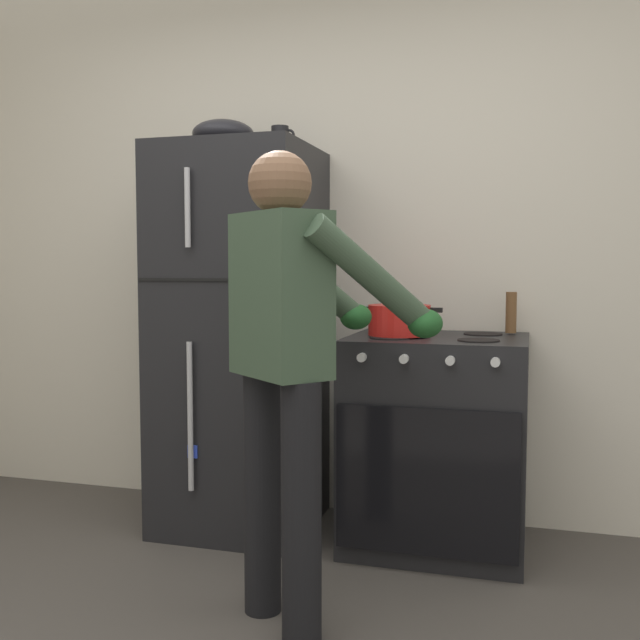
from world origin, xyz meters
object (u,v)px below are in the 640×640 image
(pepper_mill, at_px, (511,312))
(mixing_bowl, at_px, (223,134))
(coffee_mug, at_px, (281,137))
(refrigerator, at_px, (241,339))
(stove_range, at_px, (436,442))
(person_cook, at_px, (292,344))
(red_pot, at_px, (399,320))

(pepper_mill, height_order, mixing_bowl, mixing_bowl)
(coffee_mug, relative_size, pepper_mill, 0.61)
(pepper_mill, bearing_deg, mixing_bowl, -171.24)
(pepper_mill, distance_m, mixing_bowl, 1.55)
(refrigerator, distance_m, pepper_mill, 1.24)
(stove_range, distance_m, person_cook, 1.05)
(red_pot, bearing_deg, mixing_bowl, 176.58)
(person_cook, relative_size, red_pot, 4.34)
(person_cook, distance_m, pepper_mill, 1.26)
(pepper_mill, bearing_deg, person_cook, -122.95)
(coffee_mug, relative_size, mixing_bowl, 0.39)
(person_cook, distance_m, coffee_mug, 1.29)
(refrigerator, relative_size, mixing_bowl, 6.23)
(refrigerator, height_order, red_pot, refrigerator)
(coffee_mug, height_order, pepper_mill, coffee_mug)
(refrigerator, xyz_separation_m, person_cook, (0.54, -0.85, 0.08))
(stove_range, bearing_deg, refrigerator, 179.37)
(person_cook, relative_size, coffee_mug, 14.28)
(person_cook, height_order, coffee_mug, coffee_mug)
(red_pot, height_order, mixing_bowl, mixing_bowl)
(refrigerator, height_order, pepper_mill, refrigerator)
(refrigerator, bearing_deg, coffee_mug, 15.40)
(coffee_mug, bearing_deg, pepper_mill, 8.25)
(stove_range, xyz_separation_m, person_cook, (-0.38, -0.84, 0.50))
(refrigerator, distance_m, stove_range, 1.01)
(red_pot, bearing_deg, person_cook, -105.48)
(stove_range, height_order, mixing_bowl, mixing_bowl)
(stove_range, height_order, red_pot, red_pot)
(mixing_bowl, bearing_deg, red_pot, -3.42)
(refrigerator, bearing_deg, stove_range, -0.63)
(red_pot, height_order, pepper_mill, pepper_mill)
(coffee_mug, height_order, mixing_bowl, mixing_bowl)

